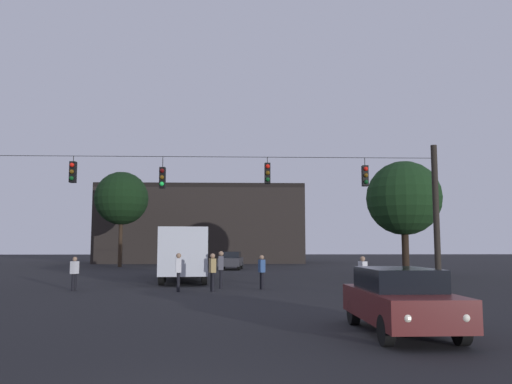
# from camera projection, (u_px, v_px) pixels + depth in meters

# --- Properties ---
(ground_plane) EXTENTS (168.00, 168.00, 0.00)m
(ground_plane) POSITION_uv_depth(u_px,v_px,m) (222.00, 280.00, 30.57)
(ground_plane) COLOR black
(ground_plane) RESTS_ON ground
(overhead_signal_span) EXTENTS (20.34, 0.44, 6.69)m
(overhead_signal_span) POSITION_uv_depth(u_px,v_px,m) (217.00, 204.00, 22.86)
(overhead_signal_span) COLOR black
(overhead_signal_span) RESTS_ON ground
(city_bus) EXTENTS (3.46, 11.18, 3.00)m
(city_bus) POSITION_uv_depth(u_px,v_px,m) (185.00, 249.00, 30.67)
(city_bus) COLOR #B7BCC6
(city_bus) RESTS_ON ground
(car_near_right) EXTENTS (1.84, 4.35, 1.52)m
(car_near_right) POSITION_uv_depth(u_px,v_px,m) (400.00, 299.00, 11.94)
(car_near_right) COLOR #511919
(car_near_right) RESTS_ON ground
(car_far_left) EXTENTS (2.17, 4.45, 1.52)m
(car_far_left) POSITION_uv_depth(u_px,v_px,m) (231.00, 260.00, 43.41)
(car_far_left) COLOR #2D2D33
(car_far_left) RESTS_ON ground
(pedestrian_crossing_left) EXTENTS (0.34, 0.41, 1.54)m
(pedestrian_crossing_left) POSITION_uv_depth(u_px,v_px,m) (74.00, 272.00, 23.19)
(pedestrian_crossing_left) COLOR black
(pedestrian_crossing_left) RESTS_ON ground
(pedestrian_crossing_center) EXTENTS (0.33, 0.41, 1.60)m
(pedestrian_crossing_center) POSITION_uv_depth(u_px,v_px,m) (262.00, 270.00, 23.86)
(pedestrian_crossing_center) COLOR black
(pedestrian_crossing_center) RESTS_ON ground
(pedestrian_crossing_right) EXTENTS (0.34, 0.42, 1.60)m
(pedestrian_crossing_right) POSITION_uv_depth(u_px,v_px,m) (363.00, 273.00, 21.19)
(pedestrian_crossing_right) COLOR black
(pedestrian_crossing_right) RESTS_ON ground
(pedestrian_near_bus) EXTENTS (0.34, 0.42, 1.70)m
(pedestrian_near_bus) POSITION_uv_depth(u_px,v_px,m) (212.00, 270.00, 22.72)
(pedestrian_near_bus) COLOR black
(pedestrian_near_bus) RESTS_ON ground
(pedestrian_trailing) EXTENTS (0.29, 0.39, 1.72)m
(pedestrian_trailing) POSITION_uv_depth(u_px,v_px,m) (178.00, 270.00, 22.62)
(pedestrian_trailing) COLOR black
(pedestrian_trailing) RESTS_ON ground
(pedestrian_far_side) EXTENTS (0.24, 0.36, 1.78)m
(pedestrian_far_side) POSITION_uv_depth(u_px,v_px,m) (221.00, 267.00, 24.33)
(pedestrian_far_side) COLOR black
(pedestrian_far_side) RESTS_ON ground
(corner_building) EXTENTS (23.73, 10.21, 9.05)m
(corner_building) POSITION_uv_depth(u_px,v_px,m) (202.00, 225.00, 61.33)
(corner_building) COLOR black
(corner_building) RESTS_ON ground
(tree_left_silhouette) EXTENTS (5.14, 5.14, 9.16)m
(tree_left_silhouette) POSITION_uv_depth(u_px,v_px,m) (122.00, 198.00, 48.92)
(tree_left_silhouette) COLOR #2D2116
(tree_left_silhouette) RESTS_ON ground
(tree_behind_building) EXTENTS (4.98, 4.98, 7.71)m
(tree_behind_building) POSITION_uv_depth(u_px,v_px,m) (404.00, 198.00, 33.97)
(tree_behind_building) COLOR black
(tree_behind_building) RESTS_ON ground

